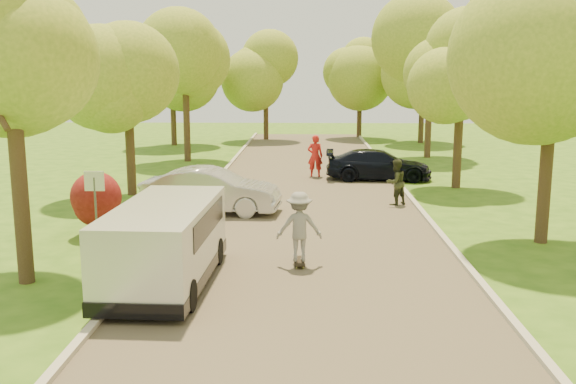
# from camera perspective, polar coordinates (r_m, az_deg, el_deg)

# --- Properties ---
(ground) EXTENTS (100.00, 100.00, 0.00)m
(ground) POSITION_cam_1_polar(r_m,az_deg,el_deg) (14.01, 1.49, -9.58)
(ground) COLOR #326016
(ground) RESTS_ON ground
(road) EXTENTS (8.00, 60.00, 0.01)m
(road) POSITION_cam_1_polar(r_m,az_deg,el_deg) (21.70, 1.58, -2.29)
(road) COLOR #4C4438
(road) RESTS_ON ground
(curb_left) EXTENTS (0.18, 60.00, 0.12)m
(curb_left) POSITION_cam_1_polar(r_m,az_deg,el_deg) (22.07, -9.00, -2.05)
(curb_left) COLOR #B2AD9E
(curb_left) RESTS_ON ground
(curb_right) EXTENTS (0.18, 60.00, 0.12)m
(curb_right) POSITION_cam_1_polar(r_m,az_deg,el_deg) (22.05, 12.17, -2.17)
(curb_right) COLOR #B2AD9E
(curb_right) RESTS_ON ground
(street_sign) EXTENTS (0.55, 0.06, 2.17)m
(street_sign) POSITION_cam_1_polar(r_m,az_deg,el_deg) (18.41, -16.79, -0.10)
(street_sign) COLOR #59595E
(street_sign) RESTS_ON ground
(red_shrub) EXTENTS (1.70, 1.70, 1.95)m
(red_shrub) POSITION_cam_1_polar(r_m,az_deg,el_deg) (20.05, -16.73, -0.61)
(red_shrub) COLOR #382619
(red_shrub) RESTS_ON ground
(tree_l_mida) EXTENTS (4.71, 4.60, 7.39)m
(tree_l_mida) POSITION_cam_1_polar(r_m,az_deg,el_deg) (15.51, -22.81, 11.05)
(tree_l_mida) COLOR #382619
(tree_l_mida) RESTS_ON ground
(tree_l_midb) EXTENTS (4.30, 4.20, 6.62)m
(tree_l_midb) POSITION_cam_1_polar(r_m,az_deg,el_deg) (26.07, -13.71, 9.73)
(tree_l_midb) COLOR #382619
(tree_l_midb) RESTS_ON ground
(tree_l_far) EXTENTS (4.92, 4.80, 7.79)m
(tree_l_far) POSITION_cam_1_polar(r_m,az_deg,el_deg) (35.75, -8.81, 11.45)
(tree_l_far) COLOR #382619
(tree_l_far) RESTS_ON ground
(tree_r_mida) EXTENTS (5.13, 5.00, 7.95)m
(tree_r_mida) POSITION_cam_1_polar(r_m,az_deg,el_deg) (19.47, 23.27, 11.82)
(tree_r_mida) COLOR #382619
(tree_r_mida) RESTS_ON ground
(tree_r_midb) EXTENTS (4.51, 4.40, 7.01)m
(tree_r_midb) POSITION_cam_1_polar(r_m,az_deg,el_deg) (27.94, 15.55, 10.28)
(tree_r_midb) COLOR #382619
(tree_r_midb) RESTS_ON ground
(tree_r_far) EXTENTS (5.33, 5.20, 8.34)m
(tree_r_far) POSITION_cam_1_polar(r_m,az_deg,el_deg) (37.86, 12.95, 11.80)
(tree_r_far) COLOR #382619
(tree_r_far) RESTS_ON ground
(tree_bg_a) EXTENTS (5.12, 5.00, 7.72)m
(tree_bg_a) POSITION_cam_1_polar(r_m,az_deg,el_deg) (44.05, -10.01, 11.01)
(tree_bg_a) COLOR #382619
(tree_bg_a) RESTS_ON ground
(tree_bg_b) EXTENTS (5.12, 5.00, 7.95)m
(tree_bg_b) POSITION_cam_1_polar(r_m,az_deg,el_deg) (45.90, 12.23, 11.19)
(tree_bg_b) COLOR #382619
(tree_bg_b) RESTS_ON ground
(tree_bg_c) EXTENTS (4.92, 4.80, 7.33)m
(tree_bg_c) POSITION_cam_1_polar(r_m,az_deg,el_deg) (47.24, -1.74, 10.77)
(tree_bg_c) COLOR #382619
(tree_bg_c) RESTS_ON ground
(tree_bg_d) EXTENTS (5.12, 5.00, 7.72)m
(tree_bg_d) POSITION_cam_1_polar(r_m,az_deg,el_deg) (49.34, 6.71, 11.03)
(tree_bg_d) COLOR #382619
(tree_bg_d) RESTS_ON ground
(minivan) EXTENTS (2.16, 5.14, 1.89)m
(minivan) POSITION_cam_1_polar(r_m,az_deg,el_deg) (14.99, -10.83, -4.43)
(minivan) COLOR silver
(minivan) RESTS_ON ground
(silver_sedan) EXTENTS (4.92, 2.12, 1.57)m
(silver_sedan) POSITION_cam_1_polar(r_m,az_deg,el_deg) (22.45, -6.85, 0.11)
(silver_sedan) COLOR #B2B1B7
(silver_sedan) RESTS_ON ground
(dark_sedan) EXTENTS (4.87, 2.17, 1.39)m
(dark_sedan) POSITION_cam_1_polar(r_m,az_deg,el_deg) (29.57, 8.05, 2.41)
(dark_sedan) COLOR black
(dark_sedan) RESTS_ON ground
(longboard) EXTENTS (0.32, 0.93, 0.11)m
(longboard) POSITION_cam_1_polar(r_m,az_deg,el_deg) (16.40, 1.00, -6.18)
(longboard) COLOR black
(longboard) RESTS_ON ground
(skateboarder) EXTENTS (1.19, 0.74, 1.78)m
(skateboarder) POSITION_cam_1_polar(r_m,az_deg,el_deg) (16.17, 1.01, -3.10)
(skateboarder) COLOR gray
(skateboarder) RESTS_ON longboard
(person_striped) EXTENTS (0.73, 0.49, 1.98)m
(person_striped) POSITION_cam_1_polar(r_m,az_deg,el_deg) (30.11, 2.42, 3.21)
(person_striped) COLOR red
(person_striped) RESTS_ON ground
(person_olive) EXTENTS (1.05, 1.00, 1.71)m
(person_olive) POSITION_cam_1_polar(r_m,az_deg,el_deg) (23.95, 9.56, 0.86)
(person_olive) COLOR #2C311D
(person_olive) RESTS_ON ground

